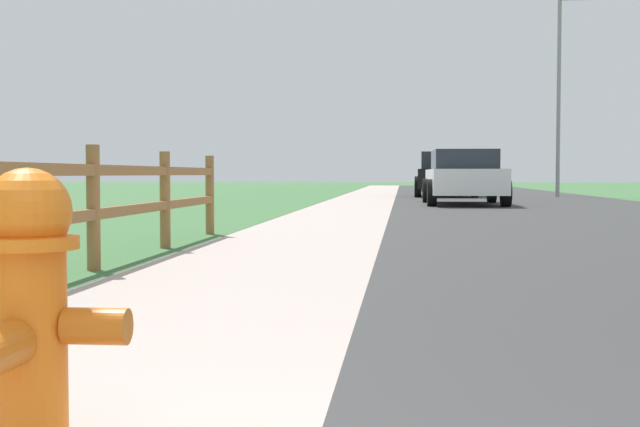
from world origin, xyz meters
TOP-DOWN VIEW (x-y plane):
  - ground_plane at (0.00, 25.00)m, footprint 120.00×120.00m
  - road_asphalt at (3.50, 27.00)m, footprint 7.00×66.00m
  - curb_concrete at (-3.00, 27.00)m, footprint 6.00×66.00m
  - grass_verge at (-4.50, 27.00)m, footprint 5.00×66.00m
  - fire_hydrant at (-0.79, 1.66)m, footprint 0.56×0.47m
  - rail_fence at (-2.24, 5.14)m, footprint 0.11×10.85m
  - parked_suv_white at (1.82, 22.33)m, footprint 2.05×4.83m
  - parked_car_black at (1.73, 30.57)m, footprint 2.20×4.56m
  - parked_car_silver at (2.09, 39.71)m, footprint 2.04×4.50m
  - street_lamp at (5.70, 30.50)m, footprint 1.17×0.20m

SIDE VIEW (x-z plane):
  - ground_plane at x=0.00m, z-range 0.00..0.00m
  - road_asphalt at x=3.50m, z-range 0.00..0.01m
  - curb_concrete at x=-3.00m, z-range 0.00..0.01m
  - grass_verge at x=-4.50m, z-range 0.00..0.01m
  - fire_hydrant at x=-0.79m, z-range 0.01..0.82m
  - rail_fence at x=-2.24m, z-range 0.08..1.11m
  - parked_suv_white at x=1.82m, z-range 0.02..1.43m
  - parked_car_silver at x=2.09m, z-range 0.01..1.55m
  - parked_car_black at x=1.73m, z-range 0.01..1.56m
  - street_lamp at x=5.70m, z-range 0.61..7.62m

